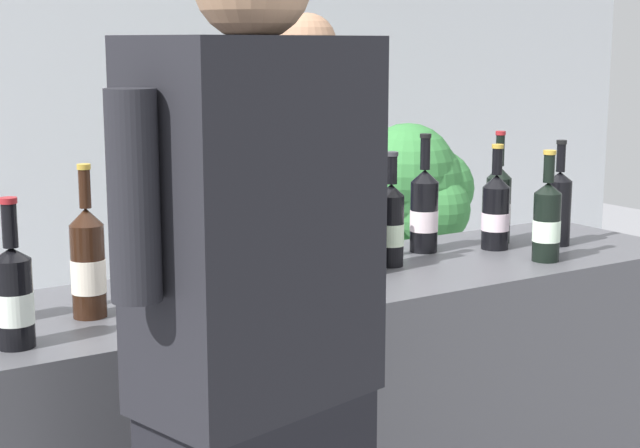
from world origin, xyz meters
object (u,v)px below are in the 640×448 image
(wine_bottle_1, at_px, (88,263))
(wine_glass, at_px, (299,234))
(wine_bottle_9, at_px, (343,225))
(ice_bucket, at_px, (172,262))
(potted_shrub, at_px, (418,210))
(wine_bottle_0, at_px, (547,221))
(wine_bottle_2, at_px, (496,211))
(wine_bottle_3, at_px, (391,224))
(wine_bottle_7, at_px, (498,204))
(wine_bottle_10, at_px, (424,210))
(wine_bottle_5, at_px, (248,234))
(person_guest, at_px, (258,435))
(wine_bottle_6, at_px, (559,206))
(wine_bottle_11, at_px, (372,224))
(wine_bottle_4, at_px, (14,296))
(person_server, at_px, (308,264))

(wine_bottle_1, distance_m, wine_glass, 0.58)
(wine_bottle_9, distance_m, ice_bucket, 0.58)
(potted_shrub, bearing_deg, wine_bottle_0, -115.33)
(wine_bottle_2, height_order, wine_bottle_9, wine_bottle_9)
(wine_bottle_1, relative_size, wine_bottle_3, 1.09)
(wine_bottle_7, bearing_deg, potted_shrub, 62.19)
(wine_bottle_2, relative_size, wine_bottle_10, 0.90)
(wine_glass, bearing_deg, wine_bottle_5, 112.69)
(wine_bottle_5, height_order, potted_shrub, wine_bottle_5)
(wine_bottle_2, distance_m, wine_bottle_9, 0.52)
(wine_bottle_1, bearing_deg, wine_bottle_9, 9.05)
(wine_bottle_2, height_order, person_guest, person_guest)
(wine_bottle_0, distance_m, wine_bottle_2, 0.21)
(wine_bottle_1, distance_m, wine_bottle_6, 1.51)
(wine_bottle_10, xyz_separation_m, wine_glass, (-0.52, -0.13, 0.00))
(potted_shrub, bearing_deg, wine_bottle_9, -135.25)
(wine_bottle_9, distance_m, person_guest, 1.09)
(wine_bottle_11, distance_m, person_guest, 1.02)
(wine_bottle_4, bearing_deg, wine_glass, 11.25)
(wine_bottle_5, distance_m, potted_shrub, 1.92)
(wine_bottle_9, distance_m, wine_bottle_11, 0.12)
(wine_bottle_7, bearing_deg, person_server, 126.59)
(wine_bottle_2, relative_size, wine_bottle_9, 0.96)
(wine_bottle_1, bearing_deg, wine_bottle_10, 7.71)
(wine_bottle_6, distance_m, wine_glass, 0.93)
(wine_bottle_4, height_order, ice_bucket, wine_bottle_4)
(wine_glass, distance_m, ice_bucket, 0.36)
(wine_glass, bearing_deg, person_guest, -126.27)
(wine_bottle_1, relative_size, ice_bucket, 1.48)
(wine_bottle_4, bearing_deg, wine_bottle_6, 4.54)
(person_server, distance_m, potted_shrub, 1.24)
(ice_bucket, bearing_deg, wine_glass, -0.60)
(wine_bottle_0, relative_size, wine_bottle_6, 0.98)
(wine_bottle_7, bearing_deg, wine_bottle_11, -167.85)
(wine_bottle_6, relative_size, person_guest, 0.19)
(wine_bottle_0, relative_size, wine_bottle_11, 0.92)
(wine_bottle_2, xyz_separation_m, ice_bucket, (-1.09, -0.04, -0.02))
(wine_bottle_4, xyz_separation_m, ice_bucket, (0.42, 0.16, -0.01))
(wine_bottle_3, distance_m, wine_bottle_10, 0.22)
(wine_bottle_2, height_order, wine_bottle_3, wine_bottle_3)
(wine_bottle_5, bearing_deg, wine_bottle_2, -8.19)
(wine_bottle_3, relative_size, wine_bottle_9, 0.97)
(wine_bottle_1, distance_m, wine_bottle_9, 0.80)
(wine_bottle_0, bearing_deg, wine_bottle_3, 155.36)
(wine_bottle_5, relative_size, wine_bottle_10, 0.89)
(ice_bucket, relative_size, potted_shrub, 0.20)
(wine_bottle_2, xyz_separation_m, person_guest, (-1.23, -0.74, -0.18))
(wine_glass, distance_m, person_guest, 0.88)
(wine_bottle_1, height_order, wine_bottle_4, wine_bottle_1)
(wine_bottle_4, relative_size, wine_bottle_10, 0.88)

